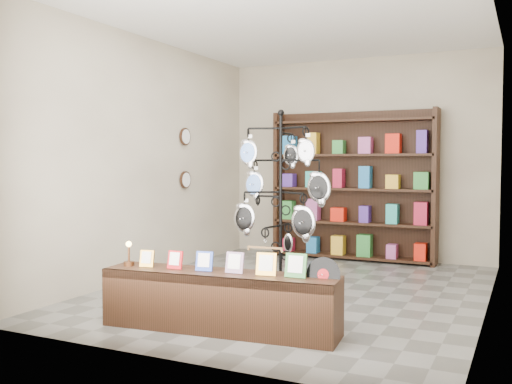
% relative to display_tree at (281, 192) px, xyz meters
% --- Properties ---
extents(ground, '(5.00, 5.00, 0.00)m').
position_rel_display_tree_xyz_m(ground, '(-0.09, 0.65, -1.14)').
color(ground, slate).
rests_on(ground, ground).
extents(room_envelope, '(5.00, 5.00, 5.00)m').
position_rel_display_tree_xyz_m(room_envelope, '(-0.09, 0.65, 0.71)').
color(room_envelope, beige).
rests_on(room_envelope, ground).
extents(display_tree, '(1.01, 0.83, 1.97)m').
position_rel_display_tree_xyz_m(display_tree, '(0.00, 0.00, 0.00)').
color(display_tree, black).
rests_on(display_tree, ground).
extents(front_shelf, '(2.10, 0.63, 0.73)m').
position_rel_display_tree_xyz_m(front_shelf, '(-0.11, -1.07, -0.88)').
color(front_shelf, black).
rests_on(front_shelf, ground).
extents(back_shelving, '(2.42, 0.36, 2.20)m').
position_rel_display_tree_xyz_m(back_shelving, '(-0.09, 2.94, -0.11)').
color(back_shelving, black).
rests_on(back_shelving, ground).
extents(wall_clocks, '(0.03, 0.24, 0.84)m').
position_rel_display_tree_xyz_m(wall_clocks, '(-2.06, 1.45, 0.36)').
color(wall_clocks, black).
rests_on(wall_clocks, ground).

